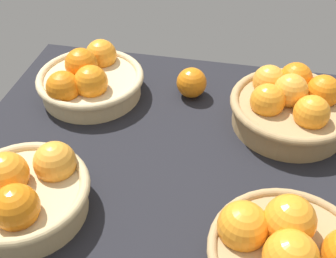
{
  "coord_description": "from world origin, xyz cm",
  "views": [
    {
      "loc": [
        -11.05,
        59.68,
        61.7
      ],
      "look_at": [
        1.83,
        -2.98,
        7.0
      ],
      "focal_mm": 46.06,
      "sensor_mm": 36.0,
      "label": 1
    }
  ],
  "objects_px": {
    "basket_near_right": "(89,80)",
    "basket_far_left": "(290,251)",
    "loose_orange_front_gap": "(193,83)",
    "basket_near_left": "(291,105)",
    "basket_far_right": "(25,193)"
  },
  "relations": [
    {
      "from": "basket_near_left",
      "to": "basket_far_right",
      "type": "relative_size",
      "value": 1.12
    },
    {
      "from": "basket_near_right",
      "to": "basket_near_left",
      "type": "distance_m",
      "value": 0.44
    },
    {
      "from": "basket_far_left",
      "to": "basket_near_left",
      "type": "xyz_separation_m",
      "value": [
        -0.0,
        -0.35,
        0.01
      ]
    },
    {
      "from": "basket_near_left",
      "to": "basket_far_left",
      "type": "bearing_deg",
      "value": 89.38
    },
    {
      "from": "loose_orange_front_gap",
      "to": "basket_far_left",
      "type": "bearing_deg",
      "value": 116.97
    },
    {
      "from": "basket_far_left",
      "to": "loose_orange_front_gap",
      "type": "relative_size",
      "value": 3.57
    },
    {
      "from": "basket_near_left",
      "to": "loose_orange_front_gap",
      "type": "xyz_separation_m",
      "value": [
        0.21,
        -0.06,
        -0.01
      ]
    },
    {
      "from": "basket_far_left",
      "to": "basket_near_left",
      "type": "bearing_deg",
      "value": -90.62
    },
    {
      "from": "basket_near_left",
      "to": "loose_orange_front_gap",
      "type": "distance_m",
      "value": 0.22
    },
    {
      "from": "basket_far_right",
      "to": "loose_orange_front_gap",
      "type": "distance_m",
      "value": 0.45
    },
    {
      "from": "basket_near_right",
      "to": "basket_near_left",
      "type": "relative_size",
      "value": 0.96
    },
    {
      "from": "basket_near_right",
      "to": "loose_orange_front_gap",
      "type": "xyz_separation_m",
      "value": [
        -0.23,
        -0.04,
        -0.01
      ]
    },
    {
      "from": "basket_far_left",
      "to": "basket_far_right",
      "type": "relative_size",
      "value": 1.09
    },
    {
      "from": "basket_near_right",
      "to": "basket_far_left",
      "type": "height_order",
      "value": "same"
    },
    {
      "from": "loose_orange_front_gap",
      "to": "basket_near_right",
      "type": "bearing_deg",
      "value": 10.87
    }
  ]
}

